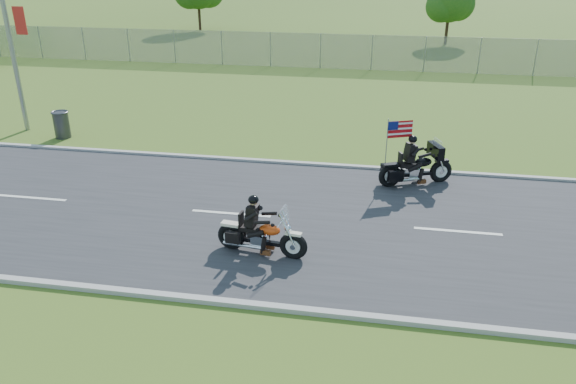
# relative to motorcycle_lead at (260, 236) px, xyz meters

# --- Properties ---
(ground) EXTENTS (420.00, 420.00, 0.00)m
(ground) POSITION_rel_motorcycle_lead_xyz_m (0.75, 1.91, -0.48)
(ground) COLOR #324C17
(ground) RESTS_ON ground
(road) EXTENTS (120.00, 8.00, 0.04)m
(road) POSITION_rel_motorcycle_lead_xyz_m (0.75, 1.91, -0.46)
(road) COLOR #28282B
(road) RESTS_ON ground
(curb_north) EXTENTS (120.00, 0.18, 0.12)m
(curb_north) POSITION_rel_motorcycle_lead_xyz_m (0.75, 5.96, -0.43)
(curb_north) COLOR #9E9B93
(curb_north) RESTS_ON ground
(curb_south) EXTENTS (120.00, 0.18, 0.12)m
(curb_south) POSITION_rel_motorcycle_lead_xyz_m (0.75, -2.14, -0.43)
(curb_south) COLOR #9E9B93
(curb_south) RESTS_ON ground
(fence) EXTENTS (60.00, 0.03, 2.00)m
(fence) POSITION_rel_motorcycle_lead_xyz_m (-4.25, 21.91, 0.52)
(fence) COLOR gray
(fence) RESTS_ON ground
(tree_fence_near) EXTENTS (3.52, 3.28, 4.75)m
(tree_fence_near) POSITION_rel_motorcycle_lead_xyz_m (6.80, 31.95, 2.49)
(tree_fence_near) COLOR #382316
(tree_fence_near) RESTS_ON ground
(motorcycle_lead) EXTENTS (2.25, 0.73, 1.52)m
(motorcycle_lead) POSITION_rel_motorcycle_lead_xyz_m (0.00, 0.00, 0.00)
(motorcycle_lead) COLOR black
(motorcycle_lead) RESTS_ON ground
(motorcycle_follow) EXTENTS (2.28, 1.24, 2.00)m
(motorcycle_follow) POSITION_rel_motorcycle_lead_xyz_m (3.74, 4.91, 0.07)
(motorcycle_follow) COLOR black
(motorcycle_follow) RESTS_ON ground
(trash_can) EXTENTS (0.73, 0.73, 0.99)m
(trash_can) POSITION_rel_motorcycle_lead_xyz_m (-9.32, 7.27, 0.01)
(trash_can) COLOR #36363B
(trash_can) RESTS_ON ground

